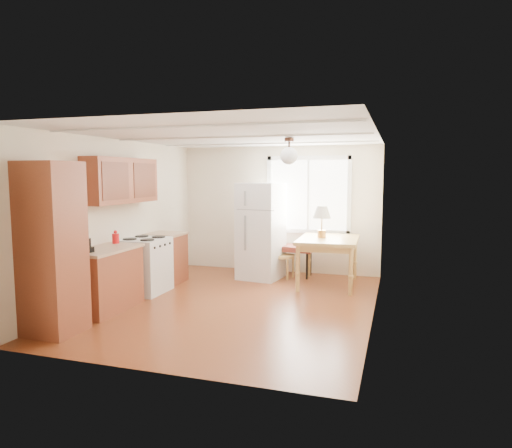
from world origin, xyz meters
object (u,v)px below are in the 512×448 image
at_px(bench, 281,248).
at_px(chair, 279,250).
at_px(refrigerator, 261,231).
at_px(dining_table, 328,244).

distance_m(bench, chair, 0.19).
bearing_deg(refrigerator, dining_table, 0.01).
distance_m(dining_table, chair, 1.04).
bearing_deg(dining_table, bench, 150.71).
bearing_deg(chair, dining_table, -9.26).
bearing_deg(refrigerator, bench, 55.02).
xyz_separation_m(bench, chair, (0.02, -0.19, -0.01)).
xyz_separation_m(bench, dining_table, (0.98, -0.51, 0.20)).
bearing_deg(chair, bench, 103.38).
bearing_deg(bench, chair, -80.33).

